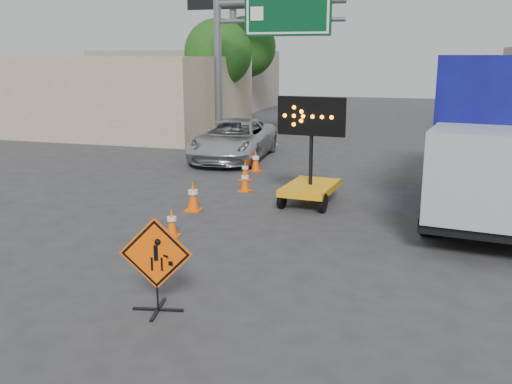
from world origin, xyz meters
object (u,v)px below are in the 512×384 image
at_px(arrow_board, 310,181).
at_px(pickup_truck, 234,140).
at_px(box_truck, 496,142).
at_px(construction_sign, 156,262).

distance_m(arrow_board, pickup_truck, 7.48).
height_order(arrow_board, box_truck, box_truck).
relative_size(construction_sign, pickup_truck, 0.28).
distance_m(construction_sign, box_truck, 10.07).
bearing_deg(box_truck, pickup_truck, 156.98).
bearing_deg(pickup_truck, box_truck, -34.89).
bearing_deg(box_truck, arrow_board, -163.85).
relative_size(construction_sign, arrow_board, 0.53).
bearing_deg(construction_sign, box_truck, 43.55).
height_order(construction_sign, box_truck, box_truck).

